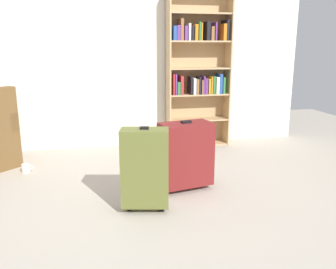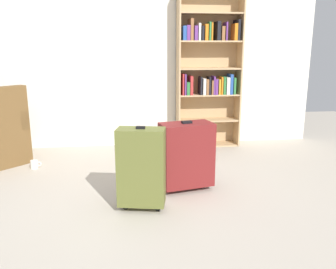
{
  "view_description": "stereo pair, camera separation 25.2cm",
  "coord_description": "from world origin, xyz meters",
  "px_view_note": "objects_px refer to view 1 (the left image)",
  "views": [
    {
      "loc": [
        -0.49,
        -2.64,
        1.31
      ],
      "look_at": [
        0.16,
        0.4,
        0.55
      ],
      "focal_mm": 38.11,
      "sensor_mm": 36.0,
      "label": 1
    },
    {
      "loc": [
        -0.24,
        -2.68,
        1.31
      ],
      "look_at": [
        0.16,
        0.4,
        0.55
      ],
      "focal_mm": 38.11,
      "sensor_mm": 36.0,
      "label": 2
    }
  ],
  "objects_px": {
    "mug": "(26,168)",
    "suitcase_olive": "(145,168)",
    "suitcase_dark_red": "(186,154)",
    "bookshelf": "(198,66)"
  },
  "relations": [
    {
      "from": "mug",
      "to": "suitcase_olive",
      "type": "xyz_separation_m",
      "value": [
        1.12,
        -1.18,
        0.32
      ]
    },
    {
      "from": "bookshelf",
      "to": "mug",
      "type": "xyz_separation_m",
      "value": [
        -2.13,
        -0.73,
        -1.02
      ]
    },
    {
      "from": "suitcase_dark_red",
      "to": "suitcase_olive",
      "type": "height_order",
      "value": "suitcase_olive"
    },
    {
      "from": "bookshelf",
      "to": "suitcase_olive",
      "type": "bearing_deg",
      "value": -117.82
    },
    {
      "from": "suitcase_dark_red",
      "to": "mug",
      "type": "bearing_deg",
      "value": 152.68
    },
    {
      "from": "bookshelf",
      "to": "suitcase_dark_red",
      "type": "height_order",
      "value": "bookshelf"
    },
    {
      "from": "mug",
      "to": "suitcase_olive",
      "type": "distance_m",
      "value": 1.66
    },
    {
      "from": "mug",
      "to": "suitcase_olive",
      "type": "relative_size",
      "value": 0.17
    },
    {
      "from": "mug",
      "to": "suitcase_dark_red",
      "type": "xyz_separation_m",
      "value": [
        1.56,
        -0.81,
        0.3
      ]
    },
    {
      "from": "suitcase_dark_red",
      "to": "suitcase_olive",
      "type": "bearing_deg",
      "value": -139.83
    }
  ]
}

